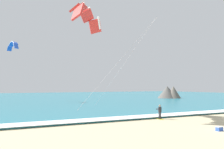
{
  "coord_description": "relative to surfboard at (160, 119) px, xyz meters",
  "views": [
    {
      "loc": [
        -20.45,
        -13.17,
        3.87
      ],
      "look_at": [
        -5.42,
        15.18,
        5.34
      ],
      "focal_mm": 40.52,
      "sensor_mm": 36.0,
      "label": 1
    }
  ],
  "objects": [
    {
      "name": "surf_foam",
      "position": [
        1.65,
        1.81,
        0.19
      ],
      "size": [
        200.0,
        2.67,
        0.04
      ],
      "primitive_type": "cube",
      "color": "white",
      "rests_on": "sea"
    },
    {
      "name": "kite_primary",
      "position": [
        -7.11,
        5.98,
        12.98
      ],
      "size": [
        9.81,
        8.72,
        13.14
      ],
      "color": "red"
    },
    {
      "name": "sea",
      "position": [
        1.65,
        60.81,
        0.07
      ],
      "size": [
        200.0,
        120.0,
        0.2
      ],
      "primitive_type": "cube",
      "color": "teal",
      "rests_on": "ground"
    },
    {
      "name": "kite_distant",
      "position": [
        -11.7,
        39.98,
        13.59
      ],
      "size": [
        2.07,
        5.64,
        2.02
      ],
      "color": "blue"
    },
    {
      "name": "surfboard",
      "position": [
        0.0,
        0.0,
        0.0
      ],
      "size": [
        0.44,
        1.4,
        0.09
      ],
      "color": "yellow",
      "rests_on": "ground"
    },
    {
      "name": "cooler_box",
      "position": [
        -0.35,
        -8.49,
        0.18
      ],
      "size": [
        0.58,
        0.38,
        0.4
      ],
      "color": "#2D51B2",
      "rests_on": "ground"
    },
    {
      "name": "headland_right",
      "position": [
        32.87,
        36.43,
        1.89
      ],
      "size": [
        6.8,
        6.88,
        3.84
      ],
      "color": "#665B51",
      "rests_on": "ground"
    },
    {
      "name": "kitesurfer",
      "position": [
        0.0,
        0.02,
        0.91
      ],
      "size": [
        0.55,
        0.52,
        1.69
      ],
      "color": "#232328",
      "rests_on": "ground"
    }
  ]
}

